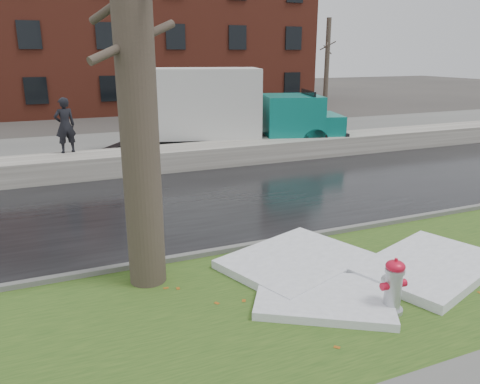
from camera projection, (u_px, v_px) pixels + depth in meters
name	position (u px, v px, depth m)	size (l,w,h in m)	color
ground	(304.00, 262.00, 9.31)	(120.00, 120.00, 0.00)	#47423D
verge	(340.00, 290.00, 8.20)	(60.00, 4.50, 0.04)	#274717
road	(223.00, 199.00, 13.27)	(60.00, 7.00, 0.03)	black
parking_lot	(154.00, 146.00, 20.77)	(60.00, 9.00, 0.03)	slate
curb	(280.00, 241.00, 10.17)	(60.00, 0.15, 0.14)	slate
snowbank	(181.00, 157.00, 16.87)	(60.00, 1.60, 0.75)	beige
brick_building	(125.00, 39.00, 35.08)	(26.00, 12.00, 10.00)	maroon
bg_tree_center	(8.00, 64.00, 29.03)	(1.40, 1.62, 6.50)	brown
bg_tree_right	(327.00, 62.00, 35.51)	(1.40, 1.62, 6.50)	brown
fire_hydrant	(393.00, 284.00, 7.33)	(0.45, 0.39, 0.92)	#AAADB2
tree	(134.00, 47.00, 7.34)	(1.56, 1.78, 8.05)	brown
box_truck	(219.00, 109.00, 18.94)	(10.34, 4.61, 3.43)	black
worker	(65.00, 125.00, 15.61)	(0.67, 0.44, 1.85)	black
snow_patch_near	(296.00, 261.00, 9.09)	(2.60, 2.00, 0.16)	white
snow_patch_far	(323.00, 297.00, 7.78)	(2.20, 1.60, 0.14)	white
snow_patch_side	(429.00, 266.00, 8.85)	(2.80, 1.80, 0.18)	white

